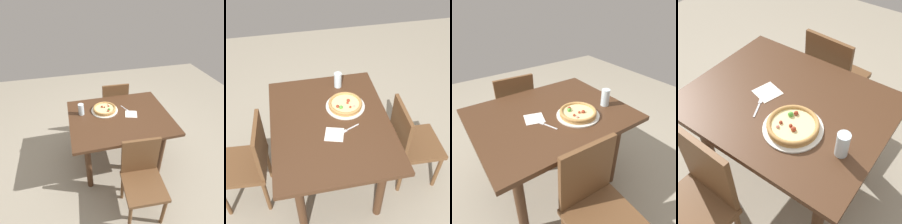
{
  "view_description": "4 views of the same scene",
  "coord_description": "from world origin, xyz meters",
  "views": [
    {
      "loc": [
        0.53,
        1.79,
        2.11
      ],
      "look_at": [
        0.08,
        -0.08,
        0.77
      ],
      "focal_mm": 31.29,
      "sensor_mm": 36.0,
      "label": 1
    },
    {
      "loc": [
        -1.57,
        0.25,
        2.34
      ],
      "look_at": [
        0.08,
        -0.08,
        0.77
      ],
      "focal_mm": 45.54,
      "sensor_mm": 36.0,
      "label": 2
    },
    {
      "loc": [
        -0.68,
        -1.18,
        1.58
      ],
      "look_at": [
        0.08,
        -0.08,
        0.77
      ],
      "focal_mm": 32.92,
      "sensor_mm": 36.0,
      "label": 3
    },
    {
      "loc": [
        0.74,
        -1.0,
        1.92
      ],
      "look_at": [
        0.08,
        -0.08,
        0.77
      ],
      "focal_mm": 47.17,
      "sensor_mm": 36.0,
      "label": 4
    }
  ],
  "objects": [
    {
      "name": "ground_plane",
      "position": [
        0.0,
        0.0,
        0.0
      ],
      "size": [
        6.0,
        6.0,
        0.0
      ],
      "primitive_type": "plane",
      "color": "#9E937F"
    },
    {
      "name": "dining_table",
      "position": [
        0.0,
        0.0,
        0.63
      ],
      "size": [
        1.19,
        0.94,
        0.75
      ],
      "color": "#472B19",
      "rests_on": "ground"
    },
    {
      "name": "chair_near",
      "position": [
        -0.1,
        -0.68,
        0.47
      ],
      "size": [
        0.41,
        0.41,
        0.86
      ],
      "rotation": [
        0.0,
        0.0,
        3.1
      ],
      "color": "brown",
      "rests_on": "ground"
    },
    {
      "name": "chair_far",
      "position": [
        -0.05,
        0.68,
        0.47
      ],
      "size": [
        0.43,
        0.43,
        0.86
      ],
      "rotation": [
        0.0,
        0.0,
        -0.07
      ],
      "color": "brown",
      "rests_on": "ground"
    },
    {
      "name": "plate",
      "position": [
        0.15,
        -0.15,
        0.75
      ],
      "size": [
        0.33,
        0.33,
        0.01
      ],
      "primitive_type": "cylinder",
      "color": "silver",
      "rests_on": "dining_table"
    },
    {
      "name": "pizza",
      "position": [
        0.15,
        -0.15,
        0.78
      ],
      "size": [
        0.28,
        0.28,
        0.05
      ],
      "color": "#B78447",
      "rests_on": "plate"
    },
    {
      "name": "fork",
      "position": [
        -0.11,
        -0.12,
        0.75
      ],
      "size": [
        0.08,
        0.16,
        0.0
      ],
      "rotation": [
        0.0,
        0.0,
        1.97
      ],
      "color": "silver",
      "rests_on": "dining_table"
    },
    {
      "name": "drinking_glass",
      "position": [
        0.43,
        -0.15,
        0.82
      ],
      "size": [
        0.07,
        0.07,
        0.14
      ],
      "primitive_type": "cylinder",
      "color": "silver",
      "rests_on": "dining_table"
    },
    {
      "name": "napkin",
      "position": [
        -0.14,
        -0.01,
        0.75
      ],
      "size": [
        0.17,
        0.17,
        0.0
      ],
      "primitive_type": "cube",
      "rotation": [
        0.0,
        0.0,
        -0.28
      ],
      "color": "white",
      "rests_on": "dining_table"
    }
  ]
}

